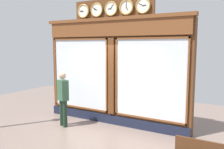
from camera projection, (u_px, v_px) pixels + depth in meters
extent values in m
cube|color=#5B3319|center=(114.00, 73.00, 7.39)|extent=(4.86, 0.30, 3.23)
cube|color=#191E33|center=(112.00, 120.00, 7.42)|extent=(4.86, 0.08, 0.28)
cube|color=brown|center=(111.00, 28.00, 7.05)|extent=(4.77, 0.08, 0.47)
cube|color=brown|center=(112.00, 19.00, 7.03)|extent=(4.96, 0.20, 0.10)
cube|color=silver|center=(150.00, 79.00, 6.65)|extent=(2.08, 0.02, 2.26)
cube|color=brown|center=(150.00, 38.00, 6.49)|extent=(2.18, 0.04, 0.05)
cube|color=brown|center=(149.00, 119.00, 6.77)|extent=(2.18, 0.04, 0.05)
cube|color=brown|center=(188.00, 82.00, 6.10)|extent=(0.05, 0.04, 2.36)
cube|color=brown|center=(116.00, 77.00, 7.15)|extent=(0.05, 0.04, 2.36)
cube|color=silver|center=(80.00, 74.00, 7.87)|extent=(2.08, 0.02, 2.26)
cube|color=brown|center=(79.00, 39.00, 7.71)|extent=(2.18, 0.04, 0.05)
cube|color=brown|center=(80.00, 107.00, 7.99)|extent=(2.18, 0.04, 0.05)
cube|color=brown|center=(56.00, 72.00, 8.37)|extent=(0.05, 0.04, 2.36)
cube|color=brown|center=(107.00, 76.00, 7.32)|extent=(0.05, 0.04, 2.36)
cube|color=#5B3319|center=(112.00, 76.00, 7.24)|extent=(0.20, 0.10, 2.36)
cube|color=#5B3319|center=(112.00, 9.00, 7.03)|extent=(2.68, 0.06, 0.63)
cylinder|color=white|center=(143.00, 6.00, 6.46)|extent=(0.36, 0.02, 0.36)
torus|color=#B79347|center=(143.00, 6.00, 6.46)|extent=(0.44, 0.04, 0.44)
cube|color=black|center=(144.00, 5.00, 6.42)|extent=(0.10, 0.01, 0.03)
cube|color=black|center=(141.00, 4.00, 6.48)|extent=(0.14, 0.01, 0.09)
sphere|color=black|center=(143.00, 6.00, 6.45)|extent=(0.02, 0.02, 0.02)
cylinder|color=white|center=(126.00, 7.00, 6.71)|extent=(0.36, 0.02, 0.36)
torus|color=#B79347|center=(126.00, 7.00, 6.71)|extent=(0.45, 0.05, 0.45)
cube|color=black|center=(127.00, 9.00, 6.69)|extent=(0.07, 0.01, 0.09)
cube|color=black|center=(126.00, 4.00, 6.69)|extent=(0.02, 0.01, 0.15)
sphere|color=black|center=(126.00, 7.00, 6.70)|extent=(0.02, 0.02, 0.02)
cylinder|color=white|center=(111.00, 9.00, 6.96)|extent=(0.36, 0.02, 0.36)
torus|color=#B79347|center=(111.00, 9.00, 6.96)|extent=(0.44, 0.04, 0.44)
cube|color=black|center=(109.00, 9.00, 6.98)|extent=(0.10, 0.01, 0.03)
cube|color=black|center=(112.00, 6.00, 6.92)|extent=(0.10, 0.01, 0.13)
sphere|color=black|center=(111.00, 9.00, 6.95)|extent=(0.02, 0.02, 0.02)
cylinder|color=white|center=(97.00, 10.00, 7.22)|extent=(0.36, 0.02, 0.36)
torus|color=#B79347|center=(97.00, 10.00, 7.21)|extent=(0.44, 0.04, 0.44)
cube|color=black|center=(95.00, 9.00, 7.22)|extent=(0.10, 0.01, 0.05)
cube|color=black|center=(95.00, 9.00, 7.23)|extent=(0.14, 0.01, 0.09)
sphere|color=black|center=(96.00, 10.00, 7.20)|extent=(0.02, 0.02, 0.02)
cylinder|color=white|center=(83.00, 11.00, 7.47)|extent=(0.36, 0.02, 0.36)
torus|color=#B79347|center=(83.00, 11.00, 7.46)|extent=(0.44, 0.05, 0.44)
cube|color=black|center=(82.00, 11.00, 7.48)|extent=(0.10, 0.01, 0.03)
cube|color=black|center=(81.00, 11.00, 7.49)|extent=(0.15, 0.01, 0.03)
sphere|color=black|center=(83.00, 11.00, 7.45)|extent=(0.02, 0.02, 0.02)
cylinder|color=#1C2F21|center=(62.00, 112.00, 7.27)|extent=(0.14, 0.14, 0.82)
cylinder|color=#1C2F21|center=(65.00, 114.00, 7.11)|extent=(0.14, 0.14, 0.82)
cube|color=#33563D|center=(63.00, 90.00, 7.10)|extent=(0.42, 0.34, 0.62)
sphere|color=tan|center=(62.00, 75.00, 7.04)|extent=(0.22, 0.22, 0.22)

